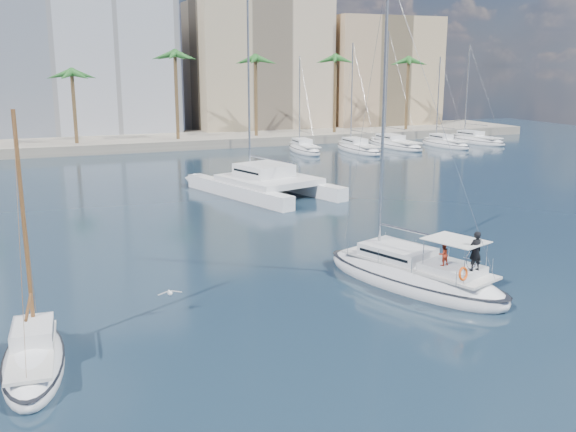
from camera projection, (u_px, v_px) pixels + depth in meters
name	position (u px, v px, depth m)	size (l,w,h in m)	color
ground	(314.00, 296.00, 30.00)	(160.00, 160.00, 0.00)	black
quay	(124.00, 142.00, 84.87)	(120.00, 14.00, 1.20)	gray
building_modern	(17.00, 40.00, 88.23)	(42.00, 16.00, 28.00)	white
building_beige	(257.00, 69.00, 98.90)	(20.00, 14.00, 20.00)	tan
building_tan_right	(377.00, 75.00, 104.66)	(18.00, 12.00, 18.00)	tan
palm_centre	(124.00, 67.00, 79.05)	(3.60, 3.60, 12.30)	brown
palm_right	(367.00, 67.00, 91.51)	(3.60, 3.60, 12.30)	brown
main_sloop	(413.00, 275.00, 31.35)	(6.68, 11.02, 15.61)	white
small_sloop	(34.00, 360.00, 22.64)	(2.56, 6.80, 9.60)	white
catamaran	(265.00, 180.00, 53.51)	(10.32, 14.78, 19.37)	white
seagull	(170.00, 293.00, 27.41)	(1.05, 0.45, 0.19)	silver
moored_yacht_a	(304.00, 152.00, 79.71)	(2.72, 9.35, 11.90)	white
moored_yacht_b	(358.00, 152.00, 80.29)	(3.14, 10.78, 13.72)	white
moored_yacht_c	(395.00, 147.00, 84.48)	(3.55, 12.21, 15.54)	white
moored_yacht_d	(445.00, 147.00, 85.06)	(2.72, 9.35, 11.90)	white
moored_yacht_e	(475.00, 143.00, 89.25)	(3.14, 10.78, 13.72)	white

